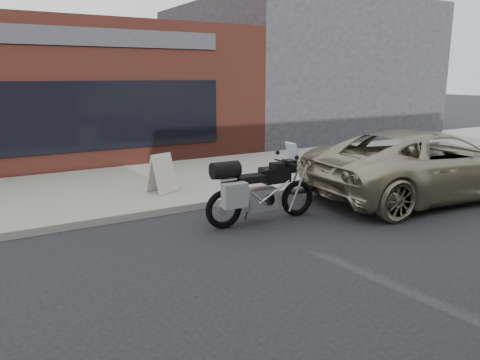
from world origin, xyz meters
The scene contains 7 objects.
ground centered at (0.00, 0.00, 0.00)m, with size 120.00×120.00×0.00m, color black.
near_sidewalk centered at (0.00, 7.00, 0.07)m, with size 44.00×6.00×0.15m, color gray.
storefront centered at (-2.00, 13.98, 2.25)m, with size 14.00×10.07×4.50m.
neighbour_building centered at (10.00, 14.00, 3.00)m, with size 10.00×10.00×6.00m, color #27272C.
motorcycle centered at (0.47, 2.58, 0.67)m, with size 2.46×0.79×1.55m.
minivan centered at (4.98, 2.19, 0.81)m, with size 2.69×5.83×1.62m, color tan.
sandwich_sign centered at (-0.39, 5.36, 0.61)m, with size 0.71×0.68×0.91m.
Camera 1 is at (-4.34, -4.83, 2.86)m, focal length 35.00 mm.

